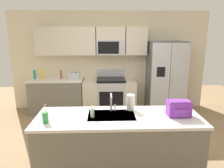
{
  "coord_description": "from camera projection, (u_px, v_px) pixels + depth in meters",
  "views": [
    {
      "loc": [
        -0.13,
        -3.54,
        2.08
      ],
      "look_at": [
        0.02,
        0.6,
        1.05
      ],
      "focal_mm": 33.93,
      "sensor_mm": 36.0,
      "label": 1
    }
  ],
  "objects": [
    {
      "name": "pepper_mill",
      "position": [
        61.0,
        75.0,
        5.4
      ],
      "size": [
        0.05,
        0.05,
        0.22
      ],
      "primitive_type": "cylinder",
      "color": "brown",
      "rests_on": "back_counter"
    },
    {
      "name": "drink_cup_green",
      "position": [
        45.0,
        117.0,
        2.8
      ],
      "size": [
        0.08,
        0.08,
        0.27
      ],
      "color": "green",
      "rests_on": "island_counter"
    },
    {
      "name": "refrigerator",
      "position": [
        165.0,
        78.0,
        5.45
      ],
      "size": [
        0.9,
        0.76,
        1.85
      ],
      "color": "#4C4F54",
      "rests_on": "ground"
    },
    {
      "name": "bottle_teal",
      "position": [
        35.0,
        75.0,
        5.38
      ],
      "size": [
        0.06,
        0.06,
        0.23
      ],
      "primitive_type": "cylinder",
      "color": "teal",
      "rests_on": "back_counter"
    },
    {
      "name": "backpack",
      "position": [
        179.0,
        108.0,
        3.02
      ],
      "size": [
        0.32,
        0.22,
        0.23
      ],
      "color": "purple",
      "rests_on": "island_counter"
    },
    {
      "name": "toaster",
      "position": [
        74.0,
        76.0,
        5.37
      ],
      "size": [
        0.28,
        0.16,
        0.18
      ],
      "color": "#B7BABF",
      "rests_on": "back_counter"
    },
    {
      "name": "soap_dispenser",
      "position": [
        92.0,
        113.0,
        2.98
      ],
      "size": [
        0.06,
        0.06,
        0.17
      ],
      "color": "#A5D8B2",
      "rests_on": "island_counter"
    },
    {
      "name": "sink_faucet",
      "position": [
        112.0,
        101.0,
        3.17
      ],
      "size": [
        0.08,
        0.21,
        0.28
      ],
      "color": "#B7BABF",
      "rests_on": "island_counter"
    },
    {
      "name": "paper_towel_roll",
      "position": [
        130.0,
        102.0,
        3.26
      ],
      "size": [
        0.12,
        0.12,
        0.24
      ],
      "primitive_type": "cylinder",
      "color": "white",
      "rests_on": "island_counter"
    },
    {
      "name": "island_counter",
      "position": [
        118.0,
        144.0,
        3.14
      ],
      "size": [
        2.36,
        0.84,
        0.9
      ],
      "color": "slate",
      "rests_on": "ground"
    },
    {
      "name": "ground_plane",
      "position": [
        112.0,
        146.0,
        3.94
      ],
      "size": [
        9.0,
        9.0,
        0.0
      ],
      "primitive_type": "plane",
      "color": "#997A56",
      "rests_on": "ground"
    },
    {
      "name": "back_counter",
      "position": [
        57.0,
        96.0,
        5.53
      ],
      "size": [
        1.37,
        0.63,
        0.9
      ],
      "color": "slate",
      "rests_on": "ground"
    },
    {
      "name": "kitchen_wall_unit",
      "position": [
        104.0,
        55.0,
        5.6
      ],
      "size": [
        5.2,
        0.43,
        2.6
      ],
      "color": "beige",
      "rests_on": "ground"
    },
    {
      "name": "bottle_yellow",
      "position": [
        42.0,
        74.0,
        5.36
      ],
      "size": [
        0.07,
        0.07,
        0.26
      ],
      "primitive_type": "cylinder",
      "color": "yellow",
      "rests_on": "back_counter"
    },
    {
      "name": "range_oven",
      "position": [
        109.0,
        95.0,
        5.58
      ],
      "size": [
        1.36,
        0.61,
        1.1
      ],
      "color": "#B7BABF",
      "rests_on": "ground"
    }
  ]
}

